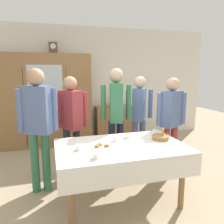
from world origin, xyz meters
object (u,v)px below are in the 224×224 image
object	(u,v)px
wall_cabinet	(46,101)
pastry_plate	(102,147)
book_stack	(114,103)
person_by_cabinet	(71,117)
dining_table	(122,154)
tea_cup_mid_right	(128,136)
tea_cup_near_left	(115,139)
tea_cup_mid_left	(96,156)
person_behind_table_left	(38,119)
tea_cup_center	(79,148)
person_beside_shelf	(116,109)
bread_basket	(161,137)
spoon_mid_left	(127,154)
mantel_clock	(53,48)
bookshelf_low	(114,122)
spoon_far_left	(100,139)
person_near_right_end	(171,116)
tea_cup_far_right	(155,132)
person_behind_table_right	(139,111)

from	to	relation	value
wall_cabinet	pastry_plate	world-z (taller)	wall_cabinet
book_stack	person_by_cabinet	xyz separation A→B (m)	(-1.21, -1.74, 0.07)
dining_table	tea_cup_mid_right	distance (m)	0.36
wall_cabinet	pastry_plate	xyz separation A→B (m)	(0.65, -2.59, -0.26)
person_by_cabinet	tea_cup_near_left	bearing A→B (deg)	-54.81
tea_cup_mid_left	person_behind_table_left	xyz separation A→B (m)	(-0.60, 0.86, 0.26)
wall_cabinet	tea_cup_center	distance (m)	2.62
person_beside_shelf	pastry_plate	bearing A→B (deg)	-116.45
wall_cabinet	tea_cup_mid_left	world-z (taller)	wall_cabinet
bread_basket	wall_cabinet	bearing A→B (deg)	121.02
person_behind_table_left	person_by_cabinet	bearing A→B (deg)	36.02
wall_cabinet	spoon_mid_left	bearing A→B (deg)	-73.09
spoon_mid_left	person_behind_table_left	distance (m)	1.30
wall_cabinet	person_behind_table_left	bearing A→B (deg)	-92.50
mantel_clock	tea_cup_mid_right	size ratio (longest dim) A/B	1.85
bookshelf_low	spoon_far_left	world-z (taller)	bookshelf_low
tea_cup_mid_left	person_behind_table_left	distance (m)	1.08
person_by_cabinet	bread_basket	bearing A→B (deg)	-35.20
person_near_right_end	bread_basket	bearing A→B (deg)	-131.41
tea_cup_far_right	spoon_far_left	world-z (taller)	tea_cup_far_right
bookshelf_low	person_near_right_end	xyz separation A→B (m)	(0.38, -2.00, 0.54)
person_by_cabinet	tea_cup_center	bearing A→B (deg)	-89.94
book_stack	person_near_right_end	xyz separation A→B (m)	(0.38, -2.00, 0.05)
tea_cup_mid_right	tea_cup_far_right	size ratio (longest dim) A/B	1.00
book_stack	person_behind_table_left	xyz separation A→B (m)	(-1.68, -2.08, 0.15)
mantel_clock	tea_cup_mid_left	size ratio (longest dim) A/B	1.85
tea_cup_center	bookshelf_low	bearing A→B (deg)	65.29
tea_cup_mid_left	person_beside_shelf	xyz separation A→B (m)	(0.60, 1.25, 0.27)
tea_cup_near_left	mantel_clock	bearing A→B (deg)	105.73
person_behind_table_left	spoon_far_left	bearing A→B (deg)	-13.94
wall_cabinet	spoon_far_left	xyz separation A→B (m)	(0.71, -2.23, -0.27)
mantel_clock	bread_basket	world-z (taller)	mantel_clock
mantel_clock	person_beside_shelf	xyz separation A→B (m)	(0.92, -1.65, -1.11)
book_stack	person_beside_shelf	bearing A→B (deg)	-105.55
bread_basket	person_near_right_end	size ratio (longest dim) A/B	0.15
person_near_right_end	person_beside_shelf	world-z (taller)	person_beside_shelf
tea_cup_near_left	wall_cabinet	bearing A→B (deg)	110.00
book_stack	tea_cup_far_right	size ratio (longest dim) A/B	1.69
tea_cup_mid_left	person_behind_table_right	world-z (taller)	person_behind_table_right
spoon_far_left	person_behind_table_left	size ratio (longest dim) A/B	0.07
person_near_right_end	person_by_cabinet	world-z (taller)	person_by_cabinet
bookshelf_low	spoon_mid_left	distance (m)	3.02
pastry_plate	person_by_cabinet	size ratio (longest dim) A/B	0.18
person_behind_table_left	pastry_plate	bearing A→B (deg)	-37.03
spoon_far_left	person_by_cabinet	distance (m)	0.66
tea_cup_center	bread_basket	size ratio (longest dim) A/B	0.54
tea_cup_far_right	person_near_right_end	bearing A→B (deg)	32.98
dining_table	person_near_right_end	world-z (taller)	person_near_right_end
bookshelf_low	tea_cup_far_right	world-z (taller)	bookshelf_low
bookshelf_low	tea_cup_mid_right	world-z (taller)	bookshelf_low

